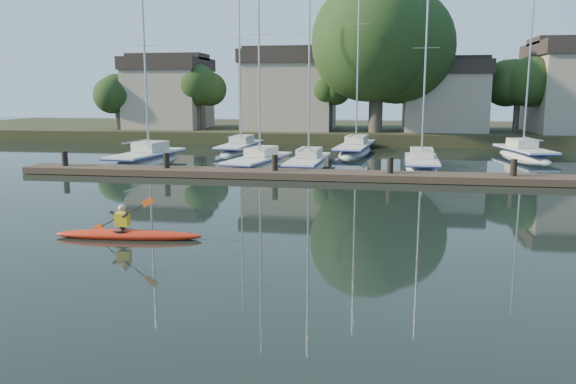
% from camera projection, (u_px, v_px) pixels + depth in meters
% --- Properties ---
extents(ground, '(160.00, 160.00, 0.00)m').
position_uv_depth(ground, '(288.00, 254.00, 15.62)').
color(ground, black).
rests_on(ground, ground).
extents(kayak, '(4.68, 1.02, 1.48)m').
position_uv_depth(kayak, '(127.00, 233.00, 17.29)').
color(kayak, '#C33B0F').
rests_on(kayak, ground).
extents(dock, '(34.00, 2.00, 1.80)m').
position_uv_depth(dock, '(331.00, 175.00, 29.18)').
color(dock, '#4C372B').
rests_on(dock, ground).
extents(sailboat_0, '(3.29, 8.31, 12.83)m').
position_uv_depth(sailboat_0, '(148.00, 166.00, 36.12)').
color(sailboat_0, silver).
rests_on(sailboat_0, ground).
extents(sailboat_1, '(3.52, 8.47, 13.46)m').
position_uv_depth(sailboat_1, '(259.00, 170.00, 34.07)').
color(sailboat_1, silver).
rests_on(sailboat_1, ground).
extents(sailboat_2, '(2.31, 8.31, 13.62)m').
position_uv_depth(sailboat_2, '(308.00, 170.00, 33.84)').
color(sailboat_2, silver).
rests_on(sailboat_2, ground).
extents(sailboat_3, '(2.24, 7.60, 12.14)m').
position_uv_depth(sailboat_3, '(421.00, 171.00, 33.56)').
color(sailboat_3, silver).
rests_on(sailboat_3, ground).
extents(sailboat_5, '(2.40, 8.78, 14.41)m').
position_uv_depth(sailboat_5, '(240.00, 153.00, 43.13)').
color(sailboat_5, silver).
rests_on(sailboat_5, ground).
extents(sailboat_6, '(3.19, 10.27, 16.06)m').
position_uv_depth(sailboat_6, '(355.00, 154.00, 42.47)').
color(sailboat_6, silver).
rests_on(sailboat_6, ground).
extents(sailboat_7, '(3.40, 8.31, 13.01)m').
position_uv_depth(sailboat_7, '(523.00, 160.00, 39.25)').
color(sailboat_7, silver).
rests_on(sailboat_7, ground).
extents(shore, '(90.00, 25.25, 12.75)m').
position_uv_depth(shore, '(372.00, 105.00, 53.94)').
color(shore, '#263018').
rests_on(shore, ground).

